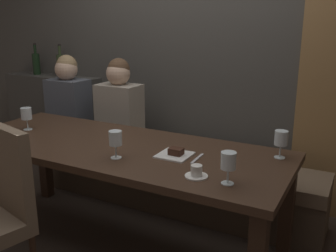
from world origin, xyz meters
TOP-DOWN VIEW (x-y plane):
  - ground at (0.00, 0.00)m, footprint 9.00×9.00m
  - back_wall_tiled at (0.00, 1.22)m, footprint 6.00×0.12m
  - back_counter at (-1.55, 1.04)m, footprint 1.10×0.28m
  - dining_table at (0.00, 0.00)m, footprint 2.20×0.84m
  - banquette_bench at (0.00, 0.70)m, footprint 2.50×0.44m
  - diner_redhead at (-1.02, 0.69)m, footprint 0.36×0.24m
  - diner_bearded at (-0.47, 0.70)m, footprint 0.36×0.24m
  - wine_bottle_dark_red at (-1.77, 1.04)m, footprint 0.08×0.08m
  - wine_bottle_pale_label at (-1.44, 1.06)m, footprint 0.08×0.08m
  - wine_glass_center_front at (0.83, -0.24)m, footprint 0.08×0.08m
  - wine_glass_near_left at (0.98, 0.25)m, footprint 0.08×0.08m
  - wine_glass_far_left at (-0.78, -0.02)m, footprint 0.08×0.08m
  - wine_glass_end_left at (0.14, -0.20)m, footprint 0.08×0.08m
  - espresso_cup at (0.66, -0.23)m, footprint 0.12×0.12m
  - dessert_plate at (0.42, -0.01)m, footprint 0.19×0.19m
  - fork_on_table at (0.56, 0.01)m, footprint 0.02×0.17m

SIDE VIEW (x-z plane):
  - ground at x=0.00m, z-range 0.00..0.00m
  - banquette_bench at x=0.00m, z-range 0.00..0.45m
  - back_counter at x=-1.55m, z-range 0.00..0.95m
  - dining_table at x=0.00m, z-range 0.28..1.02m
  - fork_on_table at x=0.56m, z-range 0.74..0.75m
  - dessert_plate at x=0.42m, z-range 0.73..0.78m
  - espresso_cup at x=0.66m, z-range 0.73..0.80m
  - diner_bearded at x=-0.47m, z-range 0.43..1.19m
  - diner_redhead at x=-1.02m, z-range 0.43..1.19m
  - wine_glass_center_front at x=0.83m, z-range 0.77..0.93m
  - wine_glass_end_left at x=0.14m, z-range 0.77..0.93m
  - wine_glass_near_left at x=0.98m, z-range 0.77..0.93m
  - wine_glass_far_left at x=-0.78m, z-range 0.77..0.94m
  - wine_bottle_dark_red at x=-1.77m, z-range 0.91..1.23m
  - wine_bottle_pale_label at x=-1.44m, z-range 0.91..1.23m
  - back_wall_tiled at x=0.00m, z-range 0.00..3.00m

